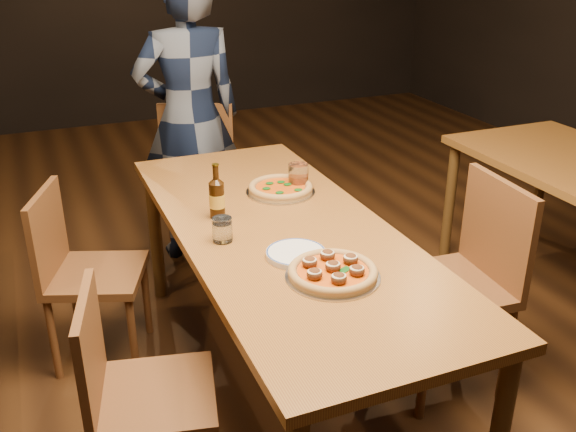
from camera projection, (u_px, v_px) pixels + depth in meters
name	position (u px, v px, depth m)	size (l,w,h in m)	color
ground	(284.00, 382.00, 2.82)	(9.00, 9.00, 0.00)	black
table_main	(283.00, 244.00, 2.54)	(0.80, 2.00, 0.75)	brown
chair_main_nw	(155.00, 394.00, 2.11)	(0.39, 0.39, 0.84)	brown
chair_main_sw	(96.00, 273.00, 2.84)	(0.40, 0.40, 0.85)	brown
chair_main_e	(447.00, 285.00, 2.64)	(0.45, 0.45, 0.96)	brown
chair_end	(194.00, 185.00, 3.70)	(0.44, 0.44, 0.94)	brown
pizza_meatball	(333.00, 271.00, 2.14)	(0.32, 0.32, 0.06)	#B7B7BF
pizza_margherita	(281.00, 188.00, 2.84)	(0.31, 0.31, 0.04)	#B7B7BF
plate_stack	(296.00, 254.00, 2.28)	(0.21, 0.21, 0.02)	white
beer_bottle	(217.00, 199.00, 2.57)	(0.06, 0.06, 0.22)	black
water_glass	(222.00, 229.00, 2.38)	(0.07, 0.07, 0.09)	white
amber_glass	(298.00, 176.00, 2.87)	(0.09, 0.09, 0.11)	#AE4713
diner	(189.00, 118.00, 3.64)	(0.61, 0.40, 1.68)	black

